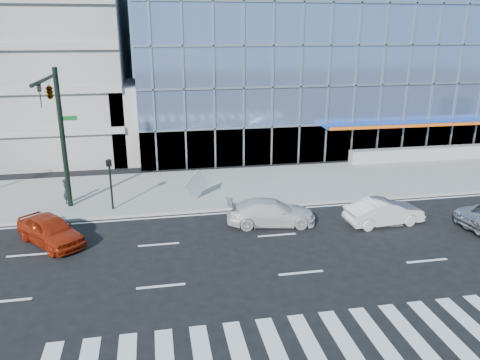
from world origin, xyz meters
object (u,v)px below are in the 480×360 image
at_px(tilted_panel, 197,184).
at_px(white_suv, 271,212).
at_px(traffic_signal, 54,108).
at_px(red_sedan, 50,230).
at_px(ped_signal_post, 110,176).
at_px(pedestrian, 67,191).
at_px(white_sedan, 384,212).

bearing_deg(tilted_panel, white_suv, -79.74).
relative_size(traffic_signal, red_sedan, 1.88).
height_order(traffic_signal, ped_signal_post, traffic_signal).
bearing_deg(traffic_signal, pedestrian, 96.77).
bearing_deg(white_sedan, red_sedan, 82.88).
height_order(traffic_signal, tilted_panel, traffic_signal).
bearing_deg(red_sedan, white_suv, -37.04).
bearing_deg(tilted_panel, red_sedan, -176.77).
distance_m(red_sedan, tilted_panel, 9.03).
relative_size(red_sedan, tilted_panel, 3.27).
height_order(white_suv, red_sedan, red_sedan).
distance_m(ped_signal_post, tilted_panel, 5.19).
bearing_deg(pedestrian, tilted_panel, -89.71).
bearing_deg(white_suv, tilted_panel, 46.35).
bearing_deg(white_sedan, traffic_signal, 71.45).
bearing_deg(tilted_panel, white_sedan, -58.54).
height_order(traffic_signal, white_suv, traffic_signal).
height_order(ped_signal_post, white_suv, ped_signal_post).
relative_size(white_sedan, tilted_panel, 3.26).
bearing_deg(traffic_signal, tilted_panel, 9.74).
relative_size(white_suv, tilted_panel, 3.67).
distance_m(ped_signal_post, white_sedan, 15.32).
xyz_separation_m(white_sedan, pedestrian, (-17.26, 6.11, 0.21)).
bearing_deg(white_suv, white_sedan, -92.84).
height_order(ped_signal_post, pedestrian, ped_signal_post).
height_order(traffic_signal, pedestrian, traffic_signal).
distance_m(ped_signal_post, white_suv, 9.34).
height_order(white_suv, white_sedan, white_sedan).
height_order(traffic_signal, white_sedan, traffic_signal).
xyz_separation_m(white_suv, pedestrian, (-11.26, 5.02, 0.22)).
relative_size(ped_signal_post, white_suv, 0.63).
bearing_deg(red_sedan, traffic_signal, 48.19).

